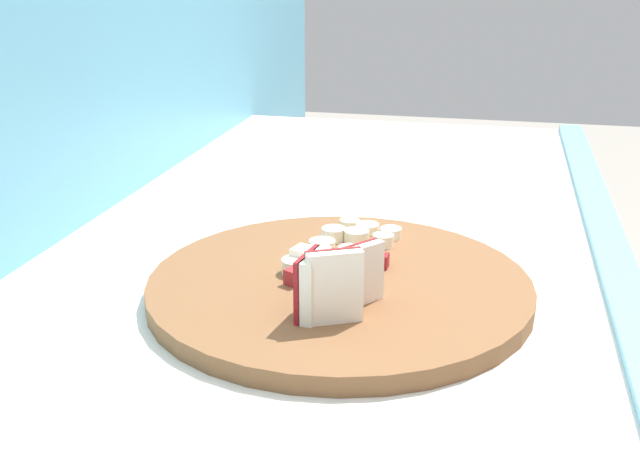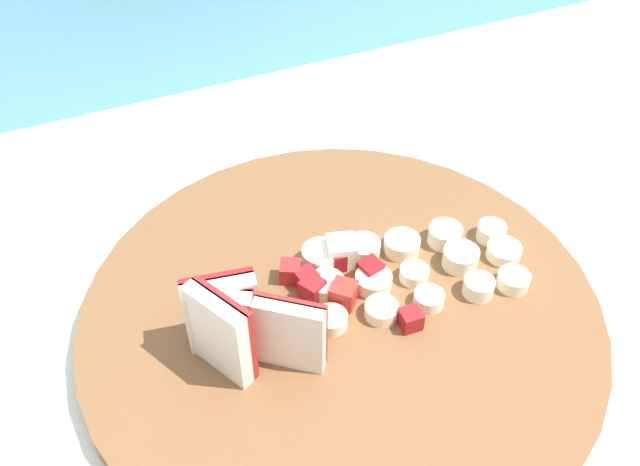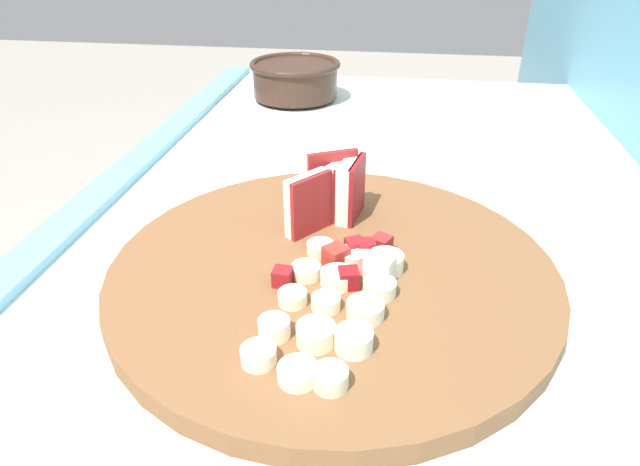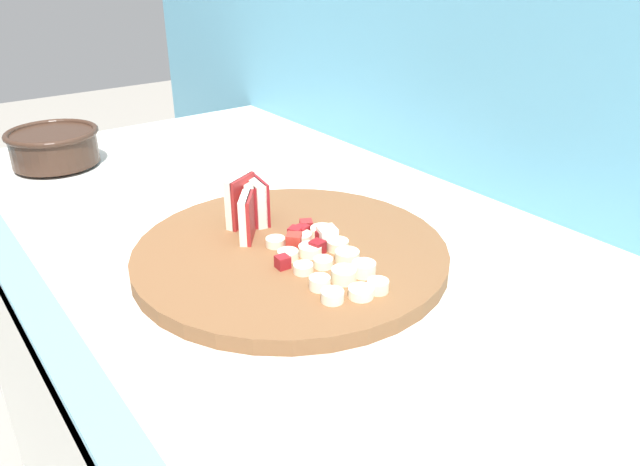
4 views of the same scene
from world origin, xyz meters
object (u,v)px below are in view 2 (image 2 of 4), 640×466
(apple_wedge_fan, at_px, (236,324))
(apple_dice_pile, at_px, (339,273))
(cutting_board, at_px, (341,314))
(banana_slice_rows, at_px, (412,266))

(apple_wedge_fan, distance_m, apple_dice_pile, 0.10)
(apple_wedge_fan, relative_size, apple_dice_pile, 0.85)
(cutting_board, bearing_deg, apple_wedge_fan, -174.11)
(cutting_board, relative_size, apple_dice_pile, 3.89)
(cutting_board, height_order, apple_wedge_fan, apple_wedge_fan)
(apple_dice_pile, distance_m, banana_slice_rows, 0.06)
(cutting_board, distance_m, apple_wedge_fan, 0.09)
(apple_wedge_fan, height_order, apple_dice_pile, apple_wedge_fan)
(apple_wedge_fan, height_order, banana_slice_rows, apple_wedge_fan)
(cutting_board, bearing_deg, apple_dice_pile, 69.53)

